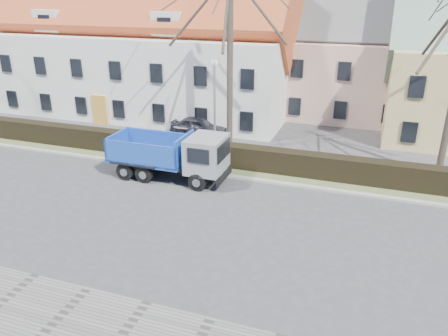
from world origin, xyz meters
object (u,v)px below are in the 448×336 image
at_px(dump_truck, 165,154).
at_px(streetlight, 215,110).
at_px(parked_car_a, 199,127).
at_px(cart_frame, 189,172).

height_order(dump_truck, streetlight, streetlight).
bearing_deg(dump_truck, streetlight, 66.29).
relative_size(dump_truck, streetlight, 1.11).
xyz_separation_m(dump_truck, parked_car_a, (-0.95, 7.18, -0.64)).
height_order(dump_truck, parked_car_a, dump_truck).
bearing_deg(parked_car_a, streetlight, -144.02).
relative_size(streetlight, parked_car_a, 1.48).
xyz_separation_m(streetlight, parked_car_a, (-2.50, 3.65, -2.29)).
bearing_deg(streetlight, dump_truck, -113.75).
distance_m(dump_truck, cart_frame, 1.60).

